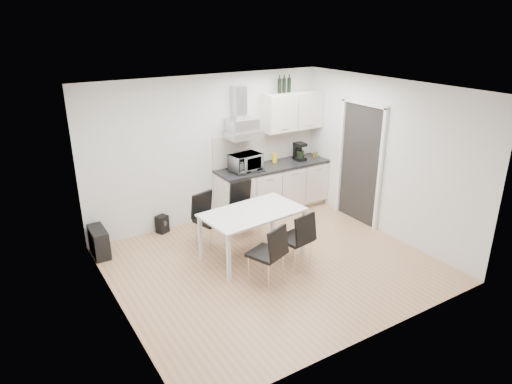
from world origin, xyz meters
TOP-DOWN VIEW (x-y plane):
  - ground at (0.00, 0.00)m, footprint 4.50×4.50m
  - wall_back at (0.00, 2.00)m, footprint 4.50×0.10m
  - wall_front at (0.00, -2.00)m, footprint 4.50×0.10m
  - wall_left at (-2.25, 0.00)m, footprint 0.10×4.00m
  - wall_right at (2.25, 0.00)m, footprint 0.10×4.00m
  - ceiling at (0.00, 0.00)m, footprint 4.50×4.50m
  - doorway at (2.21, 0.55)m, footprint 0.08×1.04m
  - kitchenette at (1.18, 1.73)m, footprint 2.22×0.64m
  - dining_table at (-0.10, 0.37)m, footprint 1.59×1.00m
  - chair_far_left at (-0.50, 1.02)m, footprint 0.56×0.60m
  - chair_far_right at (0.24, 1.15)m, footprint 0.44×0.50m
  - chair_near_left at (-0.34, -0.37)m, footprint 0.59×0.63m
  - chair_near_right at (0.26, -0.22)m, footprint 0.52×0.57m
  - guitar_amp at (-2.12, 1.65)m, footprint 0.24×0.54m
  - floor_speaker at (-1.00, 1.90)m, footprint 0.23×0.22m

SIDE VIEW (x-z plane):
  - ground at x=0.00m, z-range 0.00..0.00m
  - floor_speaker at x=-1.00m, z-range 0.00..0.31m
  - guitar_amp at x=-2.12m, z-range 0.00..0.45m
  - chair_far_left at x=-0.50m, z-range 0.00..0.88m
  - chair_far_right at x=0.24m, z-range 0.00..0.88m
  - chair_near_left at x=-0.34m, z-range 0.00..0.88m
  - chair_near_right at x=0.26m, z-range 0.00..0.88m
  - dining_table at x=-0.10m, z-range 0.30..1.05m
  - kitchenette at x=1.18m, z-range -0.43..2.09m
  - doorway at x=2.21m, z-range 0.00..2.10m
  - wall_back at x=0.00m, z-range 0.00..2.60m
  - wall_front at x=0.00m, z-range 0.00..2.60m
  - wall_left at x=-2.25m, z-range 0.00..2.60m
  - wall_right at x=2.25m, z-range 0.00..2.60m
  - ceiling at x=0.00m, z-range 2.60..2.60m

